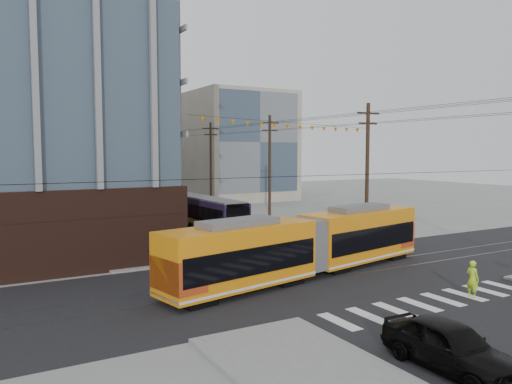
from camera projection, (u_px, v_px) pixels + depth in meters
ground at (386, 287)px, 26.41m from camera, size 160.00×160.00×0.00m
bg_bldg_ne_near at (237, 146)px, 75.24m from camera, size 14.00×14.00×16.00m
bg_bldg_nw_far at (5, 134)px, 81.10m from camera, size 16.00×18.00×20.00m
bg_bldg_ne_far at (197, 153)px, 93.63m from camera, size 16.00×16.00×14.00m
utility_pole_far at (171, 162)px, 78.68m from camera, size 0.30×0.30×11.00m
streetcar at (306, 245)px, 28.71m from camera, size 18.89×6.30×3.61m
city_bus at (206, 215)px, 44.16m from camera, size 2.96×11.51×3.23m
black_sedan at (450, 345)px, 16.35m from camera, size 2.02×4.90×1.66m
parked_car_silver at (189, 237)px, 37.32m from camera, size 2.33×4.96×1.57m
parked_car_white at (167, 232)px, 40.62m from camera, size 2.84×4.96×1.35m
parked_car_grey at (152, 228)px, 42.30m from camera, size 3.46×5.46×1.40m
pedestrian at (473, 279)px, 24.51m from camera, size 0.45×0.68×1.85m
jersey_barrier at (348, 233)px, 41.76m from camera, size 1.27×3.72×0.73m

